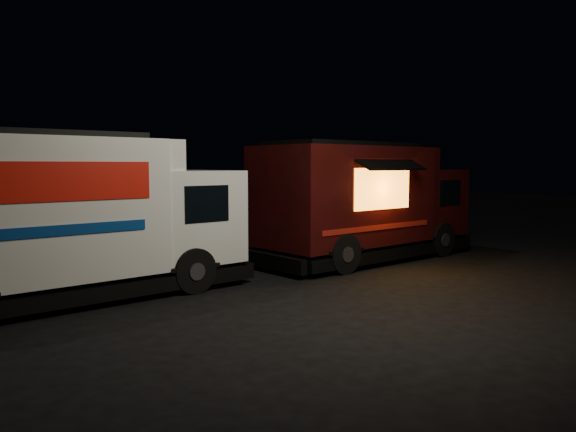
# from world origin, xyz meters

# --- Properties ---
(ground) EXTENTS (80.00, 80.00, 0.00)m
(ground) POSITION_xyz_m (0.00, 0.00, 0.00)
(ground) COLOR black
(ground) RESTS_ON ground
(white_truck) EXTENTS (7.32, 2.82, 3.27)m
(white_truck) POSITION_xyz_m (-4.50, 1.06, 1.63)
(white_truck) COLOR white
(white_truck) RESTS_ON ground
(red_truck) EXTENTS (7.09, 2.93, 3.24)m
(red_truck) POSITION_xyz_m (3.49, 0.94, 1.62)
(red_truck) COLOR #370A0D
(red_truck) RESTS_ON ground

